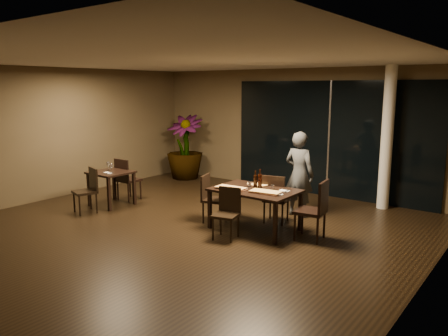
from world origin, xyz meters
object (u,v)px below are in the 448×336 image
at_px(main_table, 255,193).
at_px(side_table, 111,177).
at_px(chair_side_far, 126,177).
at_px(diner, 299,174).
at_px(bottle_a, 255,179).
at_px(potted_plant, 185,147).
at_px(chair_main_far, 275,197).
at_px(bottle_c, 260,179).
at_px(bottle_b, 260,182).
at_px(chair_main_left, 211,196).
at_px(chair_main_near, 227,210).
at_px(chair_side_near, 89,188).
at_px(chair_main_right, 316,207).

height_order(main_table, side_table, same).
bearing_deg(chair_side_far, main_table, -179.71).
xyz_separation_m(diner, bottle_a, (-0.26, -1.18, 0.06)).
relative_size(main_table, potted_plant, 0.84).
xyz_separation_m(chair_main_far, diner, (0.12, 0.72, 0.33)).
bearing_deg(bottle_c, potted_plant, 148.69).
distance_m(diner, bottle_b, 1.22).
relative_size(chair_main_far, chair_main_left, 1.03).
bearing_deg(chair_main_near, side_table, 163.73).
height_order(chair_main_left, chair_side_far, chair_side_far).
relative_size(diner, potted_plant, 0.95).
bearing_deg(potted_plant, chair_main_near, -39.57).
relative_size(chair_side_far, bottle_b, 3.53).
height_order(bottle_a, bottle_b, bottle_a).
height_order(chair_main_far, bottle_c, bottle_c).
height_order(chair_main_far, bottle_a, bottle_a).
bearing_deg(main_table, chair_side_near, -161.32).
xyz_separation_m(chair_main_right, chair_side_near, (-4.47, -1.27, -0.06)).
relative_size(chair_main_left, bottle_b, 3.33).
relative_size(chair_main_near, bottle_a, 2.68).
distance_m(chair_main_left, diner, 1.82).
bearing_deg(chair_main_near, diner, 65.28).
xyz_separation_m(main_table, chair_main_left, (-0.94, -0.10, -0.17)).
relative_size(side_table, chair_main_left, 0.88).
height_order(diner, bottle_c, diner).
bearing_deg(chair_side_near, bottle_b, 35.48).
distance_m(chair_side_far, potted_plant, 2.71).
bearing_deg(chair_main_left, chair_side_far, 70.12).
distance_m(diner, bottle_c, 1.15).
bearing_deg(diner, main_table, 82.66).
height_order(side_table, chair_side_near, chair_side_near).
xyz_separation_m(main_table, potted_plant, (-4.05, 2.60, 0.22)).
bearing_deg(bottle_a, chair_side_far, -178.50).
bearing_deg(chair_main_far, chair_main_near, 65.27).
relative_size(chair_main_right, bottle_b, 3.78).
distance_m(side_table, bottle_c, 3.50).
distance_m(side_table, chair_side_far, 0.49).
bearing_deg(diner, bottle_b, 85.83).
xyz_separation_m(side_table, chair_main_near, (3.26, -0.14, -0.14)).
bearing_deg(chair_main_right, side_table, -90.40).
bearing_deg(chair_main_far, chair_main_left, 18.26).
xyz_separation_m(chair_main_near, bottle_b, (0.21, 0.68, 0.40)).
xyz_separation_m(chair_side_near, bottle_b, (3.42, 1.17, 0.37)).
bearing_deg(chair_main_far, side_table, 3.49).
distance_m(chair_main_far, chair_side_near, 3.83).
relative_size(chair_main_near, chair_main_left, 0.95).
xyz_separation_m(chair_main_near, chair_side_far, (-3.35, 0.62, 0.05)).
bearing_deg(chair_main_near, bottle_b, 58.87).
bearing_deg(bottle_b, side_table, -171.17).
height_order(main_table, bottle_c, bottle_c).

